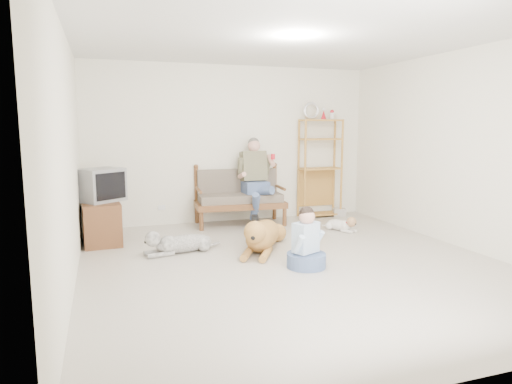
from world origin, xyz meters
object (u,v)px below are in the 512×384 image
object	(u,v)px
loveseat	(239,196)
tv_stand	(101,222)
etagere	(320,167)
golden_retriever	(262,235)

from	to	relation	value
loveseat	tv_stand	size ratio (longest dim) A/B	1.67
tv_stand	etagere	bearing A→B (deg)	6.86
tv_stand	golden_retriever	world-z (taller)	tv_stand
etagere	tv_stand	world-z (taller)	etagere
tv_stand	golden_retriever	bearing A→B (deg)	-31.89
loveseat	tv_stand	xyz separation A→B (m)	(-2.25, -0.57, -0.19)
loveseat	golden_retriever	world-z (taller)	loveseat
golden_retriever	tv_stand	bearing A→B (deg)	-178.98
loveseat	golden_retriever	distance (m)	1.72
etagere	golden_retriever	world-z (taller)	etagere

